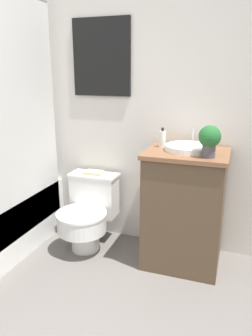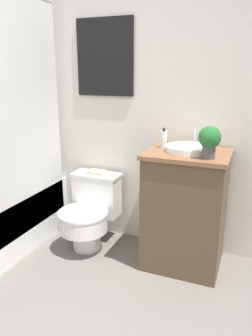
# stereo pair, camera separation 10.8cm
# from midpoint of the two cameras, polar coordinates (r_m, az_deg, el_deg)

# --- Properties ---
(wall_back) EXTENTS (3.05, 0.07, 2.50)m
(wall_back) POSITION_cam_midpoint_polar(r_m,az_deg,el_deg) (2.79, -4.31, 12.74)
(wall_back) COLOR silver
(wall_back) RESTS_ON ground_plane
(toilet) EXTENTS (0.41, 0.55, 0.60)m
(toilet) POSITION_cam_midpoint_polar(r_m,az_deg,el_deg) (2.79, -7.74, -7.64)
(toilet) COLOR white
(toilet) RESTS_ON ground_plane
(vanity) EXTENTS (0.59, 0.50, 0.89)m
(vanity) POSITION_cam_midpoint_polar(r_m,az_deg,el_deg) (2.50, 8.89, -7.01)
(vanity) COLOR brown
(vanity) RESTS_ON ground_plane
(sink) EXTENTS (0.33, 0.37, 0.13)m
(sink) POSITION_cam_midpoint_polar(r_m,az_deg,el_deg) (2.38, 9.49, 3.50)
(sink) COLOR white
(sink) RESTS_ON vanity
(soap_bottle) EXTENTS (0.05, 0.05, 0.15)m
(soap_bottle) POSITION_cam_midpoint_polar(r_m,az_deg,el_deg) (2.45, 5.10, 5.07)
(soap_bottle) COLOR silver
(soap_bottle) RESTS_ON vanity
(potted_plant) EXTENTS (0.15, 0.15, 0.21)m
(potted_plant) POSITION_cam_midpoint_polar(r_m,az_deg,el_deg) (2.20, 13.00, 4.96)
(potted_plant) COLOR #4C4C51
(potted_plant) RESTS_ON vanity
(book_on_tank) EXTENTS (0.15, 0.11, 0.02)m
(book_on_tank) POSITION_cam_midpoint_polar(r_m,az_deg,el_deg) (2.79, -6.74, -0.80)
(book_on_tank) COLOR beige
(book_on_tank) RESTS_ON toilet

